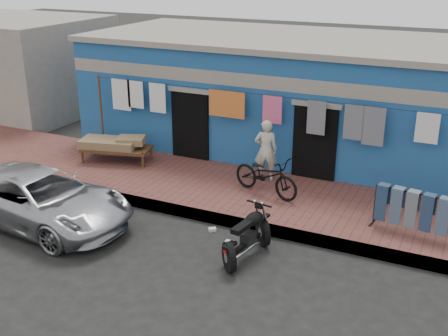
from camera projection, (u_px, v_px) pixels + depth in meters
ground at (180, 255)px, 11.01m from camera, size 80.00×80.00×0.00m
sidewalk at (242, 194)px, 13.49m from camera, size 28.00×3.00×0.25m
curb at (215, 218)px, 12.27m from camera, size 28.00×0.10×0.25m
building at (298, 96)px, 16.30m from camera, size 12.20×5.20×3.36m
neighbor_left at (14, 65)px, 20.73m from camera, size 6.00×5.00×3.40m
clothesline at (251, 112)px, 14.08m from camera, size 10.06×0.06×2.10m
car at (40, 198)px, 12.11m from camera, size 4.48×2.31×1.22m
seated_person at (266, 150)px, 13.79m from camera, size 0.65×0.54×1.55m
bicycle at (266, 171)px, 13.01m from camera, size 1.88×1.10×1.15m
motorcycle at (247, 234)px, 10.77m from camera, size 1.01×1.71×1.00m
charpoy at (117, 149)px, 15.22m from camera, size 2.37×1.84×0.65m
jeans_rack at (420, 213)px, 11.18m from camera, size 2.04×0.93×0.93m
litter_a at (212, 230)px, 11.97m from camera, size 0.20×0.19×0.07m
litter_b at (265, 241)px, 11.47m from camera, size 0.18×0.21×0.09m
litter_c at (229, 244)px, 11.37m from camera, size 0.19×0.23×0.08m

